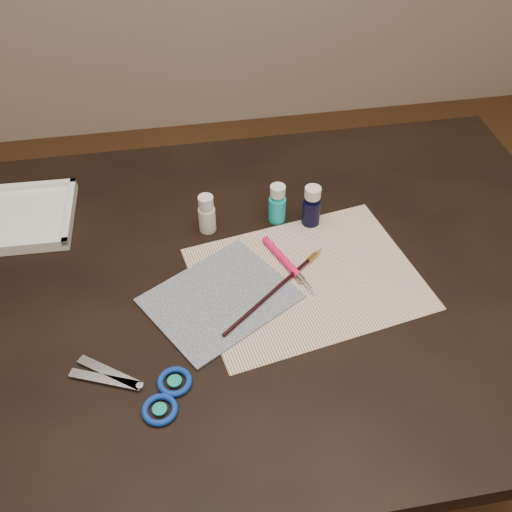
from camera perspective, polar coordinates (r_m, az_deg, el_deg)
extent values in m
cube|color=#422614|center=(1.69, 0.00, -19.90)|extent=(3.50, 3.50, 0.02)
cube|color=black|center=(1.35, 0.00, -12.91)|extent=(1.30, 0.90, 0.75)
cube|color=white|center=(1.05, 5.11, -2.22)|extent=(0.45, 0.37, 0.00)
cube|color=#13203D|center=(1.01, -3.62, -4.24)|extent=(0.30, 0.29, 0.00)
cylinder|color=silver|center=(1.12, -4.95, 4.25)|extent=(0.04, 0.04, 0.08)
cylinder|color=#15BDC3|center=(1.14, 2.15, 5.29)|extent=(0.04, 0.04, 0.08)
cylinder|color=black|center=(1.13, 5.58, 5.01)|extent=(0.04, 0.04, 0.09)
cube|color=white|center=(1.24, -22.29, 3.67)|extent=(0.21, 0.21, 0.02)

